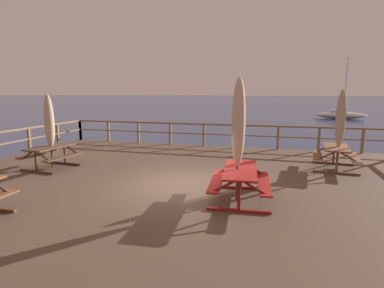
{
  "coord_description": "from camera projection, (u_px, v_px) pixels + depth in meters",
  "views": [
    {
      "loc": [
        2.44,
        -7.85,
        3.4
      ],
      "look_at": [
        0.0,
        0.96,
        1.82
      ],
      "focal_mm": 28.16,
      "sensor_mm": 36.0,
      "label": 1
    }
  ],
  "objects": [
    {
      "name": "picnic_table_front_left",
      "position": [
        51.0,
        152.0,
        10.26
      ],
      "size": [
        1.54,
        1.73,
        0.78
      ],
      "color": "brown",
      "rests_on": "wooden_deck"
    },
    {
      "name": "ground_plane",
      "position": [
        183.0,
        212.0,
        8.67
      ],
      "size": [
        600.0,
        600.0,
        0.0
      ],
      "primitive_type": "plane",
      "color": "navy"
    },
    {
      "name": "wooden_deck",
      "position": [
        183.0,
        198.0,
        8.6
      ],
      "size": [
        15.9,
        12.79,
        0.82
      ],
      "primitive_type": "cube",
      "color": "brown",
      "rests_on": "ground"
    },
    {
      "name": "patio_umbrella_tall_front",
      "position": [
        341.0,
        119.0,
        10.0
      ],
      "size": [
        0.32,
        0.32,
        2.68
      ],
      "color": "#4C3828",
      "rests_on": "wooden_deck"
    },
    {
      "name": "sailboat_distant",
      "position": [
        341.0,
        115.0,
        38.98
      ],
      "size": [
        6.18,
        2.53,
        7.72
      ],
      "color": "white",
      "rests_on": "ground"
    },
    {
      "name": "picnic_table_mid_left",
      "position": [
        240.0,
        177.0,
        7.25
      ],
      "size": [
        1.57,
        2.1,
        0.78
      ],
      "color": "maroon",
      "rests_on": "wooden_deck"
    },
    {
      "name": "picnic_table_mid_centre",
      "position": [
        336.0,
        153.0,
        10.19
      ],
      "size": [
        1.57,
        1.89,
        0.78
      ],
      "color": "brown",
      "rests_on": "wooden_deck"
    },
    {
      "name": "patio_umbrella_short_front",
      "position": [
        238.0,
        123.0,
        7.0
      ],
      "size": [
        0.32,
        0.32,
        2.93
      ],
      "color": "#4C3828",
      "rests_on": "wooden_deck"
    },
    {
      "name": "patio_umbrella_short_mid",
      "position": [
        49.0,
        122.0,
        10.14
      ],
      "size": [
        0.32,
        0.32,
        2.52
      ],
      "color": "#4C3828",
      "rests_on": "wooden_deck"
    },
    {
      "name": "railing_waterside_far",
      "position": [
        222.0,
        131.0,
        14.34
      ],
      "size": [
        15.7,
        0.1,
        1.09
      ],
      "color": "brown",
      "rests_on": "wooden_deck"
    }
  ]
}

